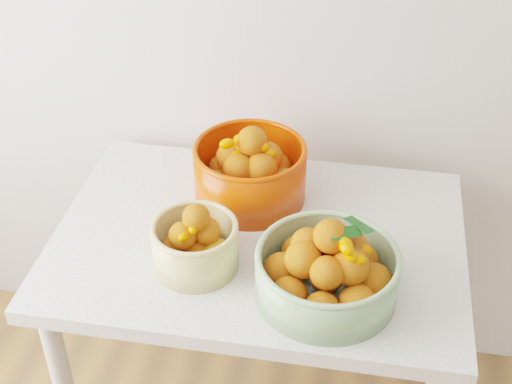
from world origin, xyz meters
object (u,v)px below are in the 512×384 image
(table, at_px, (259,264))
(bowl_cream, at_px, (196,244))
(bowl_green, at_px, (327,270))
(bowl_orange, at_px, (250,171))

(table, distance_m, bowl_cream, 0.24)
(table, xyz_separation_m, bowl_green, (0.18, -0.17, 0.17))
(bowl_cream, height_order, bowl_orange, bowl_orange)
(bowl_orange, bearing_deg, bowl_green, -54.54)
(table, relative_size, bowl_green, 2.43)
(bowl_cream, bearing_deg, bowl_green, -7.94)
(table, bearing_deg, bowl_orange, 108.19)
(bowl_cream, distance_m, bowl_green, 0.31)
(bowl_green, distance_m, bowl_orange, 0.40)
(table, xyz_separation_m, bowl_orange, (-0.05, 0.15, 0.18))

